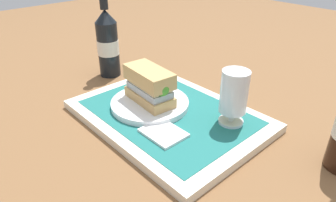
# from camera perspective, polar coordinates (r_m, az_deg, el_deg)

# --- Properties ---
(ground_plane) EXTENTS (3.00, 3.00, 0.00)m
(ground_plane) POSITION_cam_1_polar(r_m,az_deg,el_deg) (0.74, -0.00, -3.40)
(ground_plane) COLOR brown
(tray) EXTENTS (0.44, 0.32, 0.02)m
(tray) POSITION_cam_1_polar(r_m,az_deg,el_deg) (0.73, -0.00, -2.74)
(tray) COLOR beige
(tray) RESTS_ON ground_plane
(placemat) EXTENTS (0.38, 0.27, 0.00)m
(placemat) POSITION_cam_1_polar(r_m,az_deg,el_deg) (0.73, -0.00, -2.03)
(placemat) COLOR #1E6B66
(placemat) RESTS_ON tray
(plate) EXTENTS (0.19, 0.19, 0.01)m
(plate) POSITION_cam_1_polar(r_m,az_deg,el_deg) (0.75, -3.40, -0.46)
(plate) COLOR white
(plate) RESTS_ON placemat
(sandwich) EXTENTS (0.14, 0.08, 0.08)m
(sandwich) POSITION_cam_1_polar(r_m,az_deg,el_deg) (0.72, -3.37, 2.90)
(sandwich) COLOR tan
(sandwich) RESTS_ON plate
(beer_glass) EXTENTS (0.06, 0.06, 0.12)m
(beer_glass) POSITION_cam_1_polar(r_m,az_deg,el_deg) (0.67, 12.21, 1.08)
(beer_glass) COLOR silver
(beer_glass) RESTS_ON placemat
(napkin_folded) EXTENTS (0.09, 0.07, 0.01)m
(napkin_folded) POSITION_cam_1_polar(r_m,az_deg,el_deg) (0.65, -0.85, -5.95)
(napkin_folded) COLOR white
(napkin_folded) RESTS_ON placemat
(second_bottle) EXTENTS (0.07, 0.07, 0.27)m
(second_bottle) POSITION_cam_1_polar(r_m,az_deg,el_deg) (0.95, -11.23, 10.67)
(second_bottle) COLOR black
(second_bottle) RESTS_ON ground_plane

